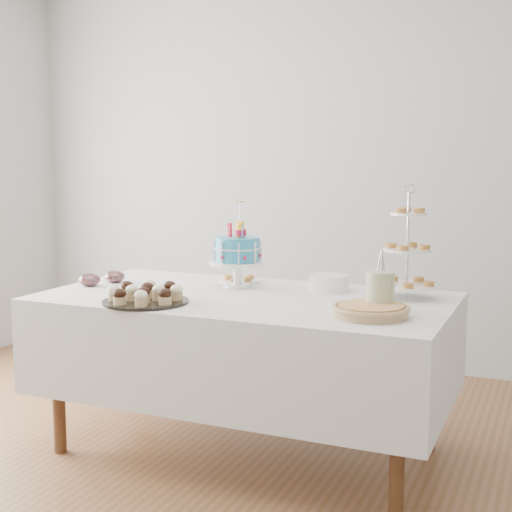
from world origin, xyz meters
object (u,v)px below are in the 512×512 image
at_px(table, 245,342).
at_px(utensil_pitcher, 380,290).
at_px(cupcake_tray, 146,294).
at_px(plate_stack, 329,283).
at_px(pastry_plate, 240,279).
at_px(jam_bowl_a, 90,280).
at_px(pie, 371,310).
at_px(jam_bowl_b, 115,277).
at_px(birthday_cake, 237,264).
at_px(tiered_stand, 408,251).

xyz_separation_m(table, utensil_pitcher, (0.68, -0.12, 0.32)).
distance_m(cupcake_tray, plate_stack, 0.91).
xyz_separation_m(pastry_plate, jam_bowl_a, (-0.65, -0.42, 0.02)).
distance_m(pie, plate_stack, 0.61).
relative_size(jam_bowl_b, utensil_pitcher, 0.40).
relative_size(plate_stack, pastry_plate, 0.92).
height_order(table, plate_stack, plate_stack).
bearing_deg(birthday_cake, pastry_plate, 127.95).
bearing_deg(utensil_pitcher, pastry_plate, 172.55).
xyz_separation_m(pie, plate_stack, (-0.34, 0.51, 0.01)).
height_order(jam_bowl_a, jam_bowl_b, jam_bowl_a).
bearing_deg(pastry_plate, cupcake_tray, -102.22).
height_order(pie, jam_bowl_b, jam_bowl_b).
distance_m(tiered_stand, plate_stack, 0.43).
distance_m(birthday_cake, utensil_pitcher, 0.87).
distance_m(pie, jam_bowl_b, 1.48).
height_order(birthday_cake, pastry_plate, birthday_cake).
bearing_deg(pie, utensil_pitcher, 81.51).
distance_m(birthday_cake, pie, 0.90).
relative_size(tiered_stand, pastry_plate, 2.51).
height_order(cupcake_tray, pie, cupcake_tray).
height_order(table, cupcake_tray, cupcake_tray).
relative_size(table, birthday_cake, 4.42).
distance_m(jam_bowl_a, utensil_pitcher, 1.52).
relative_size(tiered_stand, utensil_pitcher, 1.99).
bearing_deg(jam_bowl_b, plate_stack, 11.28).
bearing_deg(table, jam_bowl_a, -175.03).
distance_m(tiered_stand, utensil_pitcher, 0.39).
xyz_separation_m(birthday_cake, tiered_stand, (0.84, 0.06, 0.10)).
bearing_deg(tiered_stand, jam_bowl_b, -173.18).
distance_m(cupcake_tray, jam_bowl_b, 0.60).
xyz_separation_m(birthday_cake, cupcake_tray, (-0.21, -0.53, -0.08)).
bearing_deg(jam_bowl_a, table, 4.97).
height_order(table, birthday_cake, birthday_cake).
bearing_deg(jam_bowl_b, tiered_stand, 6.82).
distance_m(pie, jam_bowl_a, 1.51).
bearing_deg(utensil_pitcher, cupcake_tray, -147.00).
relative_size(birthday_cake, jam_bowl_a, 3.92).
height_order(birthday_cake, pie, birthday_cake).
relative_size(plate_stack, jam_bowl_a, 1.78).
bearing_deg(tiered_stand, pie, -96.03).
xyz_separation_m(tiered_stand, utensil_pitcher, (-0.04, -0.37, -0.13)).
xyz_separation_m(pie, tiered_stand, (0.05, 0.46, 0.19)).
distance_m(table, jam_bowl_a, 0.88).
relative_size(pie, jam_bowl_a, 2.89).
distance_m(cupcake_tray, pastry_plate, 0.70).
bearing_deg(jam_bowl_b, cupcake_tray, -42.35).
height_order(table, jam_bowl_a, jam_bowl_a).
xyz_separation_m(plate_stack, jam_bowl_a, (-1.16, -0.36, -0.01)).
bearing_deg(jam_bowl_b, birthday_cake, 10.72).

